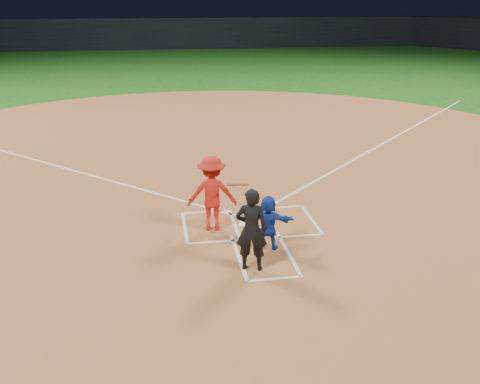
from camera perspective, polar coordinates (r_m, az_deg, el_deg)
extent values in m
plane|color=#175114|center=(13.21, 1.00, -3.42)|extent=(120.00, 120.00, 0.00)
cylinder|color=#985B32|center=(18.80, -2.27, 3.81)|extent=(28.00, 28.00, 0.01)
cube|color=black|center=(60.06, -7.55, 16.41)|extent=(80.00, 1.20, 3.20)
cylinder|color=white|center=(13.20, 1.00, -3.34)|extent=(0.60, 0.60, 0.02)
imported|color=#1438AA|center=(11.71, 3.00, -3.28)|extent=(1.19, 0.61, 1.23)
imported|color=black|center=(10.72, 1.23, -4.03)|extent=(0.72, 0.57, 1.75)
cube|color=white|center=(13.91, -3.65, -2.13)|extent=(1.22, 0.08, 0.01)
cube|color=white|center=(12.25, -2.76, -5.33)|extent=(1.22, 0.08, 0.01)
cube|color=white|center=(13.14, -0.59, -3.46)|extent=(0.08, 1.83, 0.01)
cube|color=white|center=(13.03, -5.91, -3.79)|extent=(0.08, 1.83, 0.01)
cube|color=white|center=(14.22, 4.23, -1.65)|extent=(1.22, 0.08, 0.01)
cube|color=white|center=(12.59, 6.16, -4.68)|extent=(1.22, 0.08, 0.01)
cube|color=white|center=(13.27, 2.58, -3.25)|extent=(0.08, 1.83, 0.01)
cube|color=white|center=(13.56, 7.64, -2.89)|extent=(0.08, 1.83, 0.01)
cube|color=white|center=(11.60, -0.18, -6.83)|extent=(0.08, 2.20, 0.01)
cube|color=white|center=(11.81, 5.13, -6.41)|extent=(0.08, 2.20, 0.01)
cube|color=white|center=(10.74, 3.71, -9.22)|extent=(1.10, 0.08, 0.01)
cube|color=white|center=(22.03, 15.91, 5.51)|extent=(14.21, 14.21, 0.01)
cube|color=white|center=(20.57, -22.76, 3.70)|extent=(14.21, 14.21, 0.01)
imported|color=red|center=(12.60, -3.00, -0.14)|extent=(1.23, 0.79, 1.81)
cylinder|color=#986037|center=(12.46, -0.20, 0.79)|extent=(0.65, 0.63, 0.28)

